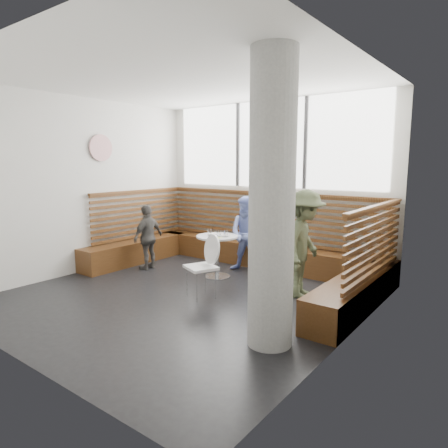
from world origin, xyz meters
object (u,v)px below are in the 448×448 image
Objects in this scene: concrete_column at (272,203)px; child_back at (247,234)px; cafe_chair at (204,260)px; adult_man at (304,244)px; cafe_table at (217,248)px; child_left at (148,237)px.

child_back is at bearing 128.49° from concrete_column.
child_back reaches higher than cafe_chair.
adult_man is 1.62m from child_back.
cafe_chair is at bearing -94.69° from child_back.
concrete_column is 4.25× the size of cafe_table.
adult_man reaches higher than cafe_chair.
concrete_column is 2.27× the size of child_back.
adult_man is 1.16× the size of child_back.
adult_man is at bearing -38.25° from child_back.
concrete_column reaches higher than child_back.
concrete_column reaches higher than adult_man.
cafe_table is 1.45m from child_left.
cafe_table is 0.53× the size of child_back.
adult_man is (1.68, -0.03, 0.28)m from cafe_table.
child_left is at bearing -173.08° from cafe_chair.
cafe_chair is 1.95m from child_left.
cafe_chair is at bearing 68.22° from child_left.
child_back is (-1.88, 2.36, -0.89)m from concrete_column.
child_back is (0.21, 0.64, 0.17)m from cafe_table.
child_left is (-1.87, 0.57, 0.06)m from cafe_chair.
child_back is at bearing 116.35° from child_left.
concrete_column is 1.91m from adult_man.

